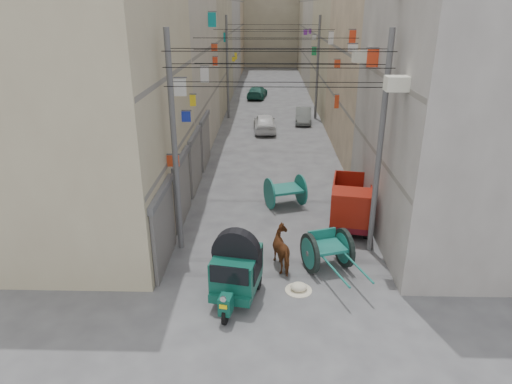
{
  "coord_description": "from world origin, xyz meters",
  "views": [
    {
      "loc": [
        -0.31,
        -9.39,
        8.61
      ],
      "look_at": [
        -0.74,
        6.5,
        2.12
      ],
      "focal_mm": 32.0,
      "sensor_mm": 36.0,
      "label": 1
    }
  ],
  "objects_px": {
    "tonga_cart": "(327,250)",
    "distant_car_white": "(265,123)",
    "horse": "(285,249)",
    "distant_car_grey": "(303,116)",
    "mini_truck": "(351,208)",
    "distant_car_green": "(257,92)",
    "feed_sack": "(299,287)",
    "second_cart": "(285,191)",
    "auto_rickshaw": "(236,268)"
  },
  "relations": [
    {
      "from": "distant_car_grey",
      "to": "distant_car_green",
      "type": "relative_size",
      "value": 0.84
    },
    {
      "from": "distant_car_grey",
      "to": "distant_car_green",
      "type": "xyz_separation_m",
      "value": [
        -3.9,
        10.45,
        0.02
      ]
    },
    {
      "from": "horse",
      "to": "distant_car_grey",
      "type": "relative_size",
      "value": 0.48
    },
    {
      "from": "auto_rickshaw",
      "to": "horse",
      "type": "relative_size",
      "value": 1.62
    },
    {
      "from": "horse",
      "to": "distant_car_green",
      "type": "height_order",
      "value": "horse"
    },
    {
      "from": "feed_sack",
      "to": "horse",
      "type": "distance_m",
      "value": 1.63
    },
    {
      "from": "mini_truck",
      "to": "second_cart",
      "type": "distance_m",
      "value": 3.44
    },
    {
      "from": "auto_rickshaw",
      "to": "tonga_cart",
      "type": "bearing_deg",
      "value": 41.55
    },
    {
      "from": "auto_rickshaw",
      "to": "distant_car_green",
      "type": "distance_m",
      "value": 34.09
    },
    {
      "from": "tonga_cart",
      "to": "distant_car_green",
      "type": "bearing_deg",
      "value": 76.98
    },
    {
      "from": "tonga_cart",
      "to": "distant_car_white",
      "type": "height_order",
      "value": "tonga_cart"
    },
    {
      "from": "mini_truck",
      "to": "feed_sack",
      "type": "distance_m",
      "value": 5.21
    },
    {
      "from": "mini_truck",
      "to": "feed_sack",
      "type": "bearing_deg",
      "value": -106.87
    },
    {
      "from": "auto_rickshaw",
      "to": "feed_sack",
      "type": "xyz_separation_m",
      "value": [
        1.99,
        0.43,
        -0.93
      ]
    },
    {
      "from": "auto_rickshaw",
      "to": "feed_sack",
      "type": "relative_size",
      "value": 4.85
    },
    {
      "from": "tonga_cart",
      "to": "second_cart",
      "type": "relative_size",
      "value": 1.65
    },
    {
      "from": "horse",
      "to": "distant_car_grey",
      "type": "distance_m",
      "value": 21.84
    },
    {
      "from": "mini_truck",
      "to": "distant_car_grey",
      "type": "distance_m",
      "value": 18.65
    },
    {
      "from": "feed_sack",
      "to": "second_cart",
      "type": "bearing_deg",
      "value": 91.94
    },
    {
      "from": "auto_rickshaw",
      "to": "tonga_cart",
      "type": "height_order",
      "value": "auto_rickshaw"
    },
    {
      "from": "distant_car_grey",
      "to": "distant_car_green",
      "type": "height_order",
      "value": "distant_car_green"
    },
    {
      "from": "auto_rickshaw",
      "to": "distant_car_green",
      "type": "height_order",
      "value": "auto_rickshaw"
    },
    {
      "from": "distant_car_grey",
      "to": "distant_car_green",
      "type": "bearing_deg",
      "value": 113.69
    },
    {
      "from": "horse",
      "to": "distant_car_green",
      "type": "relative_size",
      "value": 0.4
    },
    {
      "from": "distant_car_white",
      "to": "distant_car_grey",
      "type": "xyz_separation_m",
      "value": [
        3.02,
        2.84,
        -0.1
      ]
    },
    {
      "from": "tonga_cart",
      "to": "distant_car_green",
      "type": "relative_size",
      "value": 0.81
    },
    {
      "from": "mini_truck",
      "to": "distant_car_white",
      "type": "height_order",
      "value": "mini_truck"
    },
    {
      "from": "tonga_cart",
      "to": "distant_car_white",
      "type": "bearing_deg",
      "value": 78.34
    },
    {
      "from": "second_cart",
      "to": "horse",
      "type": "relative_size",
      "value": 1.22
    },
    {
      "from": "feed_sack",
      "to": "auto_rickshaw",
      "type": "bearing_deg",
      "value": -167.89
    },
    {
      "from": "second_cart",
      "to": "feed_sack",
      "type": "relative_size",
      "value": 3.67
    },
    {
      "from": "mini_truck",
      "to": "feed_sack",
      "type": "height_order",
      "value": "mini_truck"
    },
    {
      "from": "second_cart",
      "to": "horse",
      "type": "xyz_separation_m",
      "value": [
        -0.19,
        -5.33,
        -0.07
      ]
    },
    {
      "from": "horse",
      "to": "distant_car_grey",
      "type": "xyz_separation_m",
      "value": [
        2.16,
        21.73,
        -0.13
      ]
    },
    {
      "from": "distant_car_green",
      "to": "auto_rickshaw",
      "type": "bearing_deg",
      "value": 97.81
    },
    {
      "from": "distant_car_green",
      "to": "distant_car_grey",
      "type": "bearing_deg",
      "value": 117.97
    },
    {
      "from": "tonga_cart",
      "to": "mini_truck",
      "type": "bearing_deg",
      "value": 48.61
    },
    {
      "from": "horse",
      "to": "distant_car_grey",
      "type": "height_order",
      "value": "horse"
    },
    {
      "from": "auto_rickshaw",
      "to": "distant_car_white",
      "type": "xyz_separation_m",
      "value": [
        0.7,
        20.79,
        -0.4
      ]
    },
    {
      "from": "feed_sack",
      "to": "mini_truck",
      "type": "bearing_deg",
      "value": 62.45
    },
    {
      "from": "distant_car_grey",
      "to": "second_cart",
      "type": "bearing_deg",
      "value": -93.6
    },
    {
      "from": "distant_car_white",
      "to": "tonga_cart",
      "type": "bearing_deg",
      "value": 93.54
    },
    {
      "from": "auto_rickshaw",
      "to": "distant_car_white",
      "type": "bearing_deg",
      "value": 98.69
    },
    {
      "from": "tonga_cart",
      "to": "second_cart",
      "type": "bearing_deg",
      "value": 84.72
    },
    {
      "from": "distant_car_white",
      "to": "distant_car_grey",
      "type": "bearing_deg",
      "value": -140.29
    },
    {
      "from": "tonga_cart",
      "to": "distant_car_white",
      "type": "relative_size",
      "value": 0.85
    },
    {
      "from": "mini_truck",
      "to": "horse",
      "type": "bearing_deg",
      "value": -121.55
    },
    {
      "from": "mini_truck",
      "to": "tonga_cart",
      "type": "bearing_deg",
      "value": -101.97
    },
    {
      "from": "auto_rickshaw",
      "to": "mini_truck",
      "type": "xyz_separation_m",
      "value": [
        4.37,
        4.99,
        -0.12
      ]
    },
    {
      "from": "tonga_cart",
      "to": "mini_truck",
      "type": "distance_m",
      "value": 3.43
    }
  ]
}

